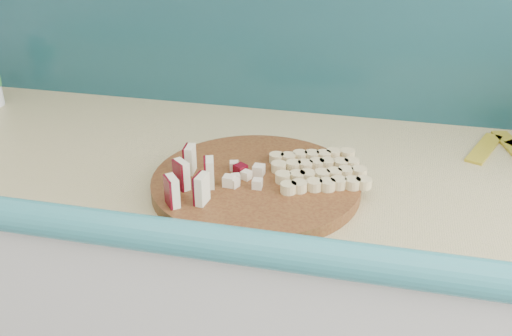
% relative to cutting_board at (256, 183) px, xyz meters
% --- Properties ---
extents(backsplash, '(2.20, 0.02, 0.50)m').
position_rel_cutting_board_xyz_m(backsplash, '(0.13, 0.41, 0.24)').
color(backsplash, teal).
rests_on(backsplash, kitchen_counter).
extents(cutting_board, '(0.49, 0.49, 0.02)m').
position_rel_cutting_board_xyz_m(cutting_board, '(0.00, 0.00, 0.00)').
color(cutting_board, '#3F190D').
rests_on(cutting_board, kitchen_counter).
extents(apple_wedges, '(0.08, 0.15, 0.05)m').
position_rel_cutting_board_xyz_m(apple_wedges, '(-0.10, -0.07, 0.04)').
color(apple_wedges, beige).
rests_on(apple_wedges, cutting_board).
extents(apple_chunks, '(0.05, 0.06, 0.02)m').
position_rel_cutting_board_xyz_m(apple_chunks, '(-0.02, -0.01, 0.02)').
color(apple_chunks, beige).
rests_on(apple_chunks, cutting_board).
extents(banana_slices, '(0.20, 0.18, 0.02)m').
position_rel_cutting_board_xyz_m(banana_slices, '(0.11, 0.04, 0.02)').
color(banana_slices, '#CBB77C').
rests_on(banana_slices, cutting_board).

